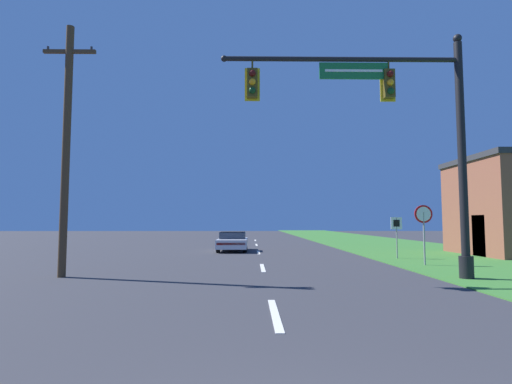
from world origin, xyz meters
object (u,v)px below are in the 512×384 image
at_px(route_sign_post, 397,228).
at_px(utility_pole_near, 66,144).
at_px(signal_mast, 404,129).
at_px(car_ahead, 233,241).
at_px(stop_sign, 424,221).

distance_m(route_sign_post, utility_pole_near, 15.24).
bearing_deg(utility_pole_near, signal_mast, -3.82).
bearing_deg(car_ahead, stop_sign, -46.03).
bearing_deg(route_sign_post, stop_sign, -89.66).
bearing_deg(utility_pole_near, stop_sign, 13.31).
distance_m(car_ahead, utility_pole_near, 13.56).
relative_size(stop_sign, utility_pole_near, 0.29).
distance_m(signal_mast, route_sign_post, 8.12).
relative_size(car_ahead, utility_pole_near, 0.49).
height_order(car_ahead, utility_pole_near, utility_pole_near).
bearing_deg(route_sign_post, car_ahead, 146.19).
distance_m(car_ahead, route_sign_post, 10.15).
height_order(route_sign_post, utility_pole_near, utility_pole_near).
xyz_separation_m(route_sign_post, utility_pole_near, (-13.56, -6.31, 2.94)).
relative_size(route_sign_post, utility_pole_near, 0.24).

